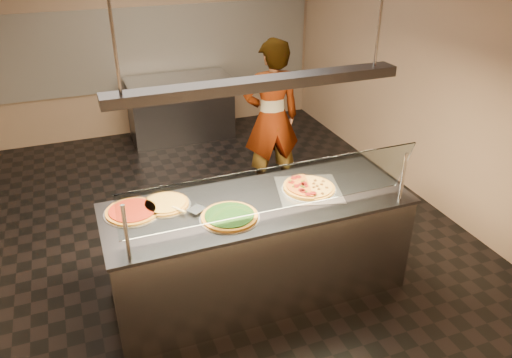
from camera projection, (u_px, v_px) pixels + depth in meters
name	position (u px, v px, depth m)	size (l,w,h in m)	color
ground	(217.00, 223.00, 5.62)	(5.00, 6.00, 0.02)	black
wall_back	(154.00, 34.00, 7.39)	(5.00, 0.02, 3.00)	#9D8065
wall_front	(389.00, 276.00, 2.43)	(5.00, 0.02, 3.00)	#9D8065
wall_right	(422.00, 69.00, 5.71)	(0.02, 6.00, 3.00)	#9D8065
tile_band	(155.00, 48.00, 7.46)	(4.90, 0.02, 1.20)	silver
serving_counter	(258.00, 247.00, 4.40)	(2.58, 0.94, 0.93)	#B7B7BC
sneeze_guard	(275.00, 190.00, 3.76)	(2.34, 0.18, 0.54)	#B7B7BC
perforated_tray	(308.00, 189.00, 4.37)	(0.66, 0.66, 0.01)	silver
half_pizza_pepperoni	(298.00, 188.00, 4.32)	(0.33, 0.49, 0.05)	#9F641C
half_pizza_sausage	(320.00, 185.00, 4.39)	(0.33, 0.49, 0.04)	#9F641C
pizza_spinach	(229.00, 216.00, 3.95)	(0.48, 0.48, 0.03)	silver
pizza_cheese	(165.00, 203.00, 4.13)	(0.42, 0.42, 0.03)	silver
pizza_tomato	(132.00, 211.00, 4.03)	(0.46, 0.46, 0.03)	silver
pizza_spatula	(186.00, 209.00, 4.02)	(0.27, 0.19, 0.02)	#B7B7BC
prep_table	(181.00, 108.00, 7.57)	(1.55, 0.74, 0.93)	#3C3C41
worker	(272.00, 118.00, 5.87)	(0.69, 0.45, 1.88)	#232227
heat_lamp_housing	(259.00, 84.00, 3.70)	(2.30, 0.18, 0.08)	#3C3C41
lamp_rod_left	(111.00, 17.00, 3.13)	(0.02, 0.02, 1.01)	#B7B7BC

